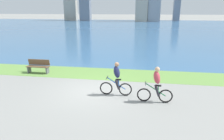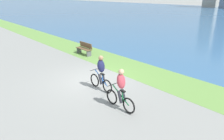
# 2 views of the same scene
# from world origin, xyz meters

# --- Properties ---
(ground_plane) EXTENTS (300.00, 300.00, 0.00)m
(ground_plane) POSITION_xyz_m (0.00, 0.00, 0.00)
(ground_plane) COLOR gray
(grass_strip_bayside) EXTENTS (120.00, 2.59, 0.01)m
(grass_strip_bayside) POSITION_xyz_m (0.00, 3.00, 0.00)
(grass_strip_bayside) COLOR #6B9947
(grass_strip_bayside) RESTS_ON ground
(bay_water_surface) EXTENTS (300.00, 67.54, 0.00)m
(bay_water_surface) POSITION_xyz_m (0.00, 38.07, 0.00)
(bay_water_surface) COLOR #386693
(bay_water_surface) RESTS_ON ground
(cyclist_lead) EXTENTS (1.60, 0.52, 1.69)m
(cyclist_lead) POSITION_xyz_m (1.17, -0.37, 0.84)
(cyclist_lead) COLOR black
(cyclist_lead) RESTS_ON ground
(cyclist_trailing) EXTENTS (1.61, 0.52, 1.68)m
(cyclist_trailing) POSITION_xyz_m (3.04, -0.89, 0.84)
(cyclist_trailing) COLOR black
(cyclist_trailing) RESTS_ON ground
(bench_near_path) EXTENTS (1.50, 0.47, 0.90)m
(bench_near_path) POSITION_xyz_m (-4.47, 2.53, 0.45)
(bench_near_path) COLOR brown
(bench_near_path) RESTS_ON ground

